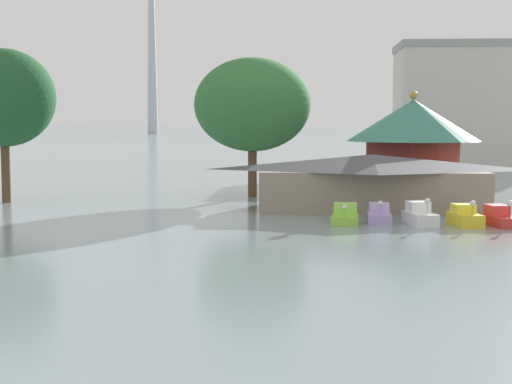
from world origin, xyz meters
TOP-DOWN VIEW (x-y plane):
  - pedal_boat_lime at (9.77, 33.54)m, footprint 1.88×2.44m
  - pedal_boat_lavender at (11.92, 34.16)m, footprint 1.54×2.35m
  - pedal_boat_white at (14.34, 33.59)m, footprint 2.00×3.18m
  - pedal_boat_yellow at (17.03, 33.23)m, footprint 1.91×2.90m
  - pedal_boat_red at (19.12, 33.39)m, footprint 2.00×3.22m
  - boathouse at (12.05, 41.47)m, footprint 17.11×7.79m
  - green_roof_pavilion at (16.14, 50.04)m, footprint 10.92×10.92m
  - shoreline_tree_tall_left at (-16.19, 44.60)m, footprint 8.00×8.00m
  - shoreline_tree_mid at (2.84, 50.21)m, footprint 9.74×9.74m
  - background_building_block at (30.98, 97.83)m, footprint 21.22×12.67m

SIDE VIEW (x-z plane):
  - pedal_boat_lavender at x=11.92m, z-range -0.26..1.26m
  - pedal_boat_lime at x=9.77m, z-range -0.17..1.19m
  - pedal_boat_red at x=19.12m, z-range -0.34..1.36m
  - pedal_boat_yellow at x=17.03m, z-range -0.30..1.38m
  - pedal_boat_white at x=14.34m, z-range -0.31..1.45m
  - boathouse at x=12.05m, z-range 0.09..4.08m
  - green_roof_pavilion at x=16.14m, z-range 0.37..9.22m
  - shoreline_tree_mid at x=2.84m, z-range 1.90..13.58m
  - shoreline_tree_tall_left at x=-16.19m, z-range 2.16..14.16m
  - background_building_block at x=30.98m, z-range 0.02..17.42m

